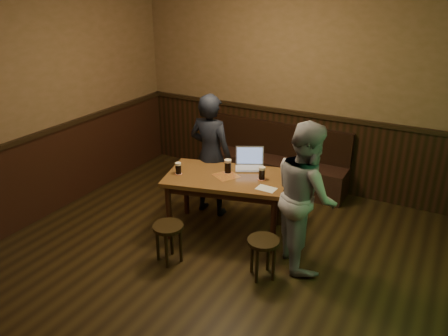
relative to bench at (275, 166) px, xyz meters
name	(u,v)px	position (x,y,z in m)	size (l,w,h in m)	color
room	(192,174)	(0.15, -2.53, 0.89)	(5.04, 6.04, 2.84)	black
bench	(275,166)	(0.00, 0.00, 0.00)	(2.20, 0.50, 0.95)	black
pub_table	(226,183)	(0.00, -1.56, 0.35)	(1.59, 1.15, 0.77)	brown
stool_left	(168,232)	(-0.25, -2.43, 0.06)	(0.45, 0.45, 0.46)	black
stool_right	(263,247)	(0.78, -2.18, 0.05)	(0.36, 0.36, 0.45)	black
pint_left	(178,168)	(-0.54, -1.78, 0.53)	(0.09, 0.09, 0.15)	#A33114
pint_mid	(228,166)	(-0.03, -1.47, 0.54)	(0.11, 0.11, 0.17)	#A33114
pint_right	(262,173)	(0.41, -1.45, 0.53)	(0.10, 0.10, 0.16)	#A33114
laptop	(250,163)	(0.13, -1.19, 0.52)	(0.44, 0.41, 0.25)	silver
menu	(266,189)	(0.57, -1.66, 0.45)	(0.22, 0.15, 0.00)	silver
person_suit	(211,155)	(-0.43, -1.19, 0.51)	(0.60, 0.39, 1.64)	black
person_grey	(306,195)	(1.04, -1.70, 0.50)	(0.79, 0.62, 1.63)	gray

